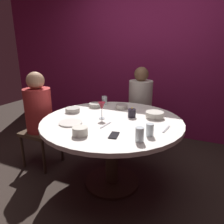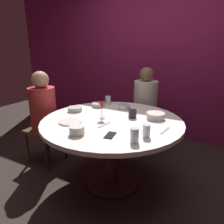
% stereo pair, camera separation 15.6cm
% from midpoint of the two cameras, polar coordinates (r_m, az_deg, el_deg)
% --- Properties ---
extents(ground_plane, '(8.00, 8.00, 0.00)m').
position_cam_midpoint_polar(ground_plane, '(2.51, 1.88, -18.66)').
color(ground_plane, '#2D231E').
extents(back_wall, '(6.00, 0.10, 2.60)m').
position_cam_midpoint_polar(back_wall, '(3.59, 14.58, 14.07)').
color(back_wall, maroon).
rests_on(back_wall, ground).
extents(dining_table, '(1.44, 1.44, 0.76)m').
position_cam_midpoint_polar(dining_table, '(2.20, 2.03, -5.54)').
color(dining_table, white).
rests_on(dining_table, ground).
extents(seated_diner_left, '(0.40, 0.40, 1.20)m').
position_cam_midpoint_polar(seated_diner_left, '(2.72, -16.78, 0.97)').
color(seated_diner_left, '#3F2D1E').
rests_on(seated_diner_left, ground).
extents(seated_diner_back, '(0.40, 0.40, 1.21)m').
position_cam_midpoint_polar(seated_diner_back, '(3.03, 10.56, 3.16)').
color(seated_diner_back, '#3F2D1E').
rests_on(seated_diner_back, ground).
extents(candle_holder, '(0.08, 0.08, 0.11)m').
position_cam_midpoint_polar(candle_holder, '(2.21, 7.63, -0.44)').
color(candle_holder, black).
rests_on(candle_holder, dining_table).
extents(wine_glass, '(0.08, 0.08, 0.18)m').
position_cam_midpoint_polar(wine_glass, '(2.14, -0.69, 1.48)').
color(wine_glass, silver).
rests_on(wine_glass, dining_table).
extents(dinner_plate, '(0.23, 0.23, 0.01)m').
position_cam_midpoint_polar(dinner_plate, '(2.09, -9.21, -2.65)').
color(dinner_plate, silver).
rests_on(dinner_plate, dining_table).
extents(cell_phone, '(0.09, 0.15, 0.01)m').
position_cam_midpoint_polar(cell_phone, '(1.77, 2.05, -6.38)').
color(cell_phone, black).
rests_on(cell_phone, dining_table).
extents(bowl_serving_large, '(0.14, 0.14, 0.05)m').
position_cam_midpoint_polar(bowl_serving_large, '(2.51, 5.12, 1.39)').
color(bowl_serving_large, '#B2ADA3').
rests_on(bowl_serving_large, dining_table).
extents(bowl_salad_center, '(0.19, 0.19, 0.06)m').
position_cam_midpoint_polar(bowl_salad_center, '(2.22, 13.78, -1.04)').
color(bowl_salad_center, beige).
rests_on(bowl_salad_center, dining_table).
extents(bowl_small_white, '(0.13, 0.13, 0.07)m').
position_cam_midpoint_polar(bowl_small_white, '(1.80, -7.12, -4.98)').
color(bowl_small_white, beige).
rests_on(bowl_small_white, dining_table).
extents(bowl_sauce_side, '(0.16, 0.16, 0.05)m').
position_cam_midpoint_polar(bowl_sauce_side, '(2.60, -1.98, 1.97)').
color(bowl_sauce_side, '#B2ADA3').
rests_on(bowl_sauce_side, dining_table).
extents(bowl_rice_portion, '(0.16, 0.16, 0.05)m').
position_cam_midpoint_polar(bowl_rice_portion, '(2.44, -8.30, 0.78)').
color(bowl_rice_portion, '#B2ADA3').
rests_on(bowl_rice_portion, dining_table).
extents(cup_near_candle, '(0.07, 0.07, 0.11)m').
position_cam_midpoint_polar(cup_near_candle, '(2.71, 0.54, 3.24)').
color(cup_near_candle, silver).
rests_on(cup_near_candle, dining_table).
extents(cup_by_left_diner, '(0.06, 0.06, 0.11)m').
position_cam_midpoint_polar(cup_by_left_diner, '(1.76, 11.88, -5.09)').
color(cup_by_left_diner, silver).
rests_on(cup_by_left_diner, dining_table).
extents(cup_by_right_diner, '(0.07, 0.07, 0.12)m').
position_cam_midpoint_polar(cup_by_right_diner, '(1.65, 8.91, -6.35)').
color(cup_by_right_diner, silver).
rests_on(cup_by_right_diner, dining_table).
extents(fork_near_plate, '(0.04, 0.18, 0.01)m').
position_cam_midpoint_polar(fork_near_plate, '(1.94, 16.49, -4.93)').
color(fork_near_plate, '#B7B7BC').
rests_on(fork_near_plate, dining_table).
extents(knife_near_plate, '(0.04, 0.18, 0.01)m').
position_cam_midpoint_polar(knife_near_plate, '(1.99, 0.13, -3.56)').
color(knife_near_plate, '#B7B7BC').
rests_on(knife_near_plate, dining_table).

